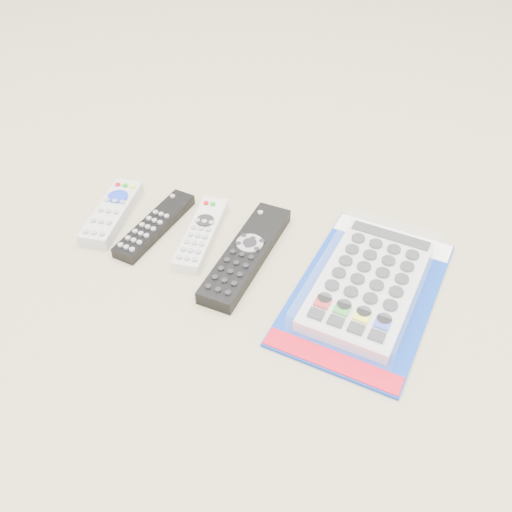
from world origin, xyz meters
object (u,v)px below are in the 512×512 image
(remote_small_grey, at_px, (112,212))
(remote_silver_dvd, at_px, (201,233))
(remote_slim_black, at_px, (155,225))
(remote_large_black, at_px, (246,254))
(jumbo_remote_packaged, at_px, (368,283))

(remote_small_grey, xyz_separation_m, remote_silver_dvd, (0.16, -0.01, -0.00))
(remote_slim_black, bearing_deg, remote_large_black, 2.58)
(jumbo_remote_packaged, bearing_deg, remote_small_grey, -176.53)
(remote_slim_black, relative_size, remote_silver_dvd, 1.04)
(remote_silver_dvd, xyz_separation_m, jumbo_remote_packaged, (0.27, -0.05, 0.01))
(remote_small_grey, bearing_deg, remote_slim_black, -10.11)
(jumbo_remote_packaged, bearing_deg, remote_silver_dvd, -179.23)
(remote_silver_dvd, bearing_deg, remote_small_grey, 174.91)
(remote_small_grey, distance_m, remote_large_black, 0.25)
(remote_silver_dvd, relative_size, remote_large_black, 0.74)
(remote_small_grey, bearing_deg, remote_silver_dvd, -6.02)
(remote_large_black, bearing_deg, remote_silver_dvd, 168.26)
(remote_slim_black, xyz_separation_m, remote_silver_dvd, (0.08, 0.00, -0.00))
(remote_small_grey, xyz_separation_m, jumbo_remote_packaged, (0.43, -0.05, 0.01))
(remote_silver_dvd, bearing_deg, remote_large_black, -22.35)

